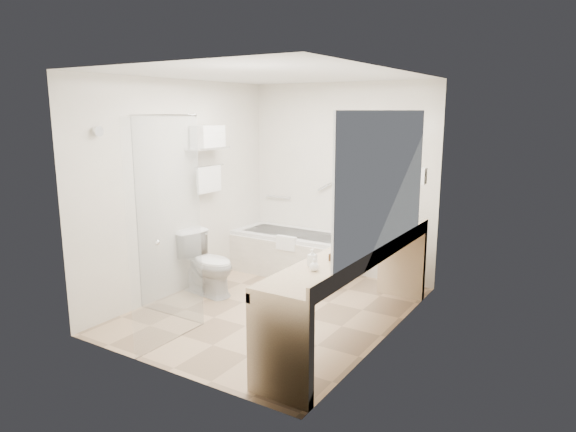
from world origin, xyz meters
The scene contains 25 objects.
floor centered at (0.00, 0.00, 0.00)m, with size 3.20×3.20×0.00m, color tan.
ceiling centered at (0.00, 0.00, 2.50)m, with size 2.60×3.20×0.10m, color silver.
wall_back centered at (0.00, 1.60, 1.25)m, with size 2.60×0.10×2.50m, color beige.
wall_front centered at (0.00, -1.60, 1.25)m, with size 2.60×0.10×2.50m, color beige.
wall_left centered at (-1.30, 0.00, 1.25)m, with size 0.10×3.20×2.50m, color beige.
wall_right centered at (1.30, 0.00, 1.25)m, with size 0.10×3.20×2.50m, color beige.
bathtub centered at (-0.50, 1.24, 0.28)m, with size 1.60×0.73×0.59m.
grab_bar_short centered at (-0.95, 1.56, 0.95)m, with size 0.03×0.03×0.40m, color silver.
grab_bar_long centered at (-0.05, 1.56, 1.25)m, with size 0.03×0.03×0.60m, color silver.
shower_enclosure centered at (-0.63, -0.93, 1.07)m, with size 0.96×0.91×2.11m.
towel_shelf centered at (-1.17, 0.35, 1.75)m, with size 0.24×0.55×0.81m.
vanity_counter centered at (1.02, -0.15, 0.64)m, with size 0.55×2.70×0.95m.
sink centered at (1.05, 0.25, 0.82)m, with size 0.40×0.52×0.14m, color silver.
faucet centered at (1.20, 0.25, 0.93)m, with size 0.03×0.03×0.14m, color silver.
mirror centered at (1.29, -0.15, 1.55)m, with size 0.02×2.00×1.20m, color silver.
hairdryer_unit centered at (1.25, 1.05, 1.45)m, with size 0.08×0.10×0.18m, color white.
toilet centered at (-0.95, 0.02, 0.37)m, with size 0.42×0.75×0.73m, color silver.
amenity_basket centered at (1.05, -0.50, 0.88)m, with size 0.19×0.13×0.06m, color #4A2F1A.
soap_bottle_a centered at (0.90, -0.75, 0.88)m, with size 0.07×0.15×0.07m, color white.
soap_bottle_b centered at (0.99, -0.87, 0.89)m, with size 0.08×0.10×0.08m, color white.
water_bottle_left centered at (0.93, 0.70, 0.94)m, with size 0.06×0.06×0.19m.
water_bottle_mid centered at (1.01, 0.49, 0.93)m, with size 0.05×0.05×0.17m.
water_bottle_right centered at (0.92, 0.80, 0.95)m, with size 0.07×0.07×0.22m.
drinking_glass_near centered at (0.90, 0.19, 0.89)m, with size 0.06×0.06×0.08m, color silver.
drinking_glass_far centered at (1.00, 0.06, 0.89)m, with size 0.06×0.06×0.08m, color silver.
Camera 1 is at (2.95, -4.42, 2.15)m, focal length 32.00 mm.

